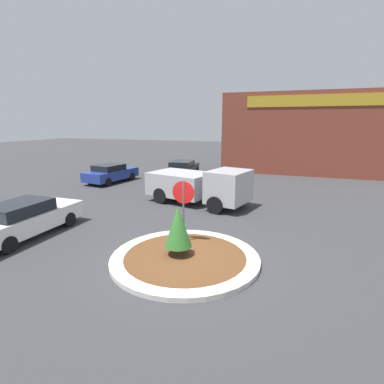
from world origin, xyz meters
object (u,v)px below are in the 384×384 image
utility_truck (199,185)px  parked_sedan_black (183,169)px  parked_sedan_white (24,219)px  parked_sedan_blue (111,173)px  stop_sign (183,200)px

utility_truck → parked_sedan_black: size_ratio=1.25×
utility_truck → parked_sedan_black: bearing=131.8°
utility_truck → parked_sedan_white: size_ratio=1.27×
parked_sedan_blue → parked_sedan_black: parked_sedan_black is taller
stop_sign → parked_sedan_black: 13.91m
parked_sedan_white → parked_sedan_black: bearing=-4.5°
parked_sedan_white → parked_sedan_black: 14.20m
parked_sedan_white → parked_sedan_blue: bearing=17.2°
parked_sedan_white → parked_sedan_black: size_ratio=0.99×
parked_sedan_blue → parked_sedan_black: size_ratio=0.93×
parked_sedan_black → parked_sedan_blue: bearing=122.3°
stop_sign → parked_sedan_black: (-5.17, 12.87, -0.99)m
utility_truck → parked_sedan_black: (-3.85, 7.23, -0.34)m
utility_truck → parked_sedan_white: 8.51m
stop_sign → parked_sedan_white: 6.45m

